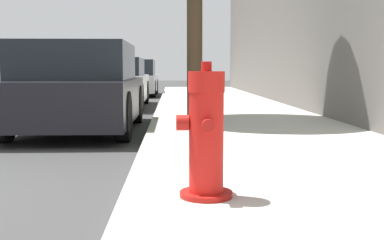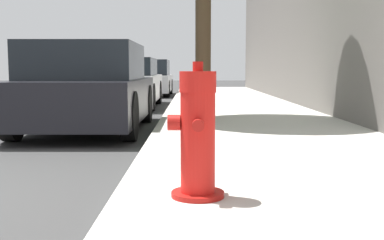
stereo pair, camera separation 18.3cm
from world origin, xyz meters
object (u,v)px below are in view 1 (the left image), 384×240
(parked_car_near, at_px, (79,89))
(parked_car_far, at_px, (132,79))
(parked_car_mid, at_px, (111,83))
(fire_hydrant, at_px, (206,136))

(parked_car_near, xyz_separation_m, parked_car_far, (-0.02, 10.63, -0.04))
(parked_car_mid, height_order, parked_car_far, parked_car_far)
(fire_hydrant, xyz_separation_m, parked_car_far, (-1.78, 15.36, 0.09))
(fire_hydrant, relative_size, parked_car_mid, 0.23)
(parked_car_far, bearing_deg, fire_hydrant, -83.38)
(fire_hydrant, bearing_deg, parked_car_mid, 100.88)
(parked_car_near, bearing_deg, fire_hydrant, -69.60)
(parked_car_near, distance_m, parked_car_mid, 5.02)
(parked_car_near, relative_size, parked_car_mid, 0.97)
(parked_car_near, relative_size, parked_car_far, 1.01)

